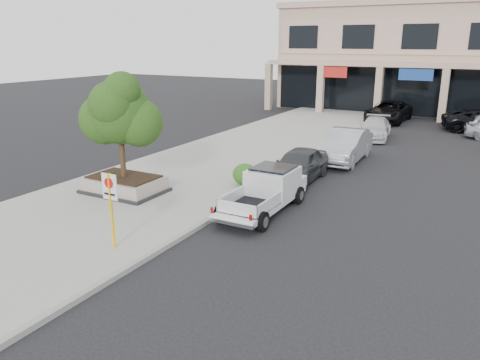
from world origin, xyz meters
name	(u,v)px	position (x,y,z in m)	size (l,w,h in m)	color
ground	(244,234)	(0.00, 0.00, 0.00)	(120.00, 120.00, 0.00)	black
sidewalk	(203,169)	(-5.50, 6.00, 0.07)	(8.00, 52.00, 0.15)	gray
curb	(277,180)	(-1.55, 6.00, 0.07)	(0.20, 52.00, 0.15)	gray
planter	(124,184)	(-6.19, 1.18, 0.48)	(3.20, 2.20, 0.68)	black
planter_tree	(125,112)	(-6.06, 1.34, 3.41)	(2.90, 2.55, 4.00)	#301F12
no_parking_sign	(111,200)	(-2.75, -3.09, 1.63)	(0.55, 0.09, 2.30)	yellow
hedge	(245,174)	(-2.31, 4.41, 0.62)	(1.10, 0.99, 0.94)	#1C4513
pickup_truck	(263,192)	(-0.35, 2.11, 0.77)	(1.82, 4.92, 1.55)	silver
curb_car_a	(299,165)	(-0.73, 6.56, 0.74)	(1.75, 4.35, 1.48)	#323538
curb_car_b	(345,146)	(0.03, 11.14, 0.84)	(1.77, 5.08, 1.67)	#A9ADB1
curb_car_c	(375,128)	(-0.07, 18.09, 0.66)	(1.85, 4.56, 1.32)	silver
curb_car_d	(388,111)	(-0.70, 25.25, 0.81)	(2.70, 5.86, 1.63)	black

